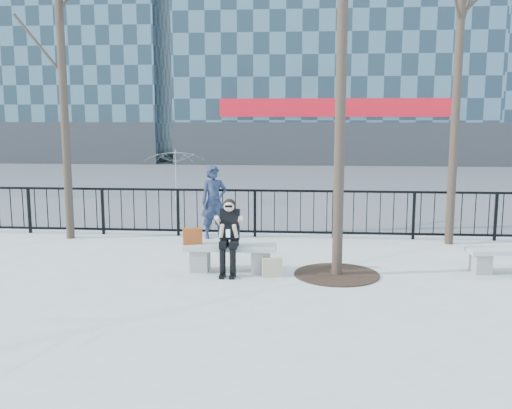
# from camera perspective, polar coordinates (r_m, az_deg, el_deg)

# --- Properties ---
(ground) EXTENTS (120.00, 120.00, 0.00)m
(ground) POSITION_cam_1_polar(r_m,az_deg,el_deg) (10.37, -2.57, -6.68)
(ground) COLOR #A6A5A0
(ground) RESTS_ON ground
(street_surface) EXTENTS (60.00, 23.00, 0.01)m
(street_surface) POSITION_cam_1_polar(r_m,az_deg,el_deg) (25.10, 1.67, 2.55)
(street_surface) COLOR #474747
(street_surface) RESTS_ON ground
(railing) EXTENTS (14.00, 0.06, 1.10)m
(railing) POSITION_cam_1_polar(r_m,az_deg,el_deg) (13.16, -0.98, -0.85)
(railing) COLOR black
(railing) RESTS_ON ground
(tree_left) EXTENTS (2.80, 2.80, 6.50)m
(tree_left) POSITION_cam_1_polar(r_m,az_deg,el_deg) (13.63, -19.05, 17.20)
(tree_left) COLOR black
(tree_left) RESTS_ON ground
(tree_grate) EXTENTS (1.50, 1.50, 0.02)m
(tree_grate) POSITION_cam_1_polar(r_m,az_deg,el_deg) (10.21, 8.07, -6.93)
(tree_grate) COLOR black
(tree_grate) RESTS_ON ground
(bench_main) EXTENTS (1.65, 0.46, 0.49)m
(bench_main) POSITION_cam_1_polar(r_m,az_deg,el_deg) (10.29, -2.58, -5.06)
(bench_main) COLOR slate
(bench_main) RESTS_ON ground
(bench_second) EXTENTS (1.50, 0.42, 0.45)m
(bench_second) POSITION_cam_1_polar(r_m,az_deg,el_deg) (11.12, 24.06, -4.92)
(bench_second) COLOR slate
(bench_second) RESTS_ON ground
(seated_woman) EXTENTS (0.50, 0.64, 1.34)m
(seated_woman) POSITION_cam_1_polar(r_m,az_deg,el_deg) (10.05, -2.71, -3.24)
(seated_woman) COLOR black
(seated_woman) RESTS_ON ground
(handbag) EXTENTS (0.37, 0.24, 0.28)m
(handbag) POSITION_cam_1_polar(r_m,az_deg,el_deg) (10.34, -6.37, -3.16)
(handbag) COLOR #993D12
(handbag) RESTS_ON bench_main
(shopping_bag) EXTENTS (0.37, 0.19, 0.33)m
(shopping_bag) POSITION_cam_1_polar(r_m,az_deg,el_deg) (9.98, 1.62, -6.31)
(shopping_bag) COLOR #CBBA8F
(shopping_bag) RESTS_ON ground
(standing_man) EXTENTS (0.72, 0.61, 1.67)m
(standing_man) POSITION_cam_1_polar(r_m,az_deg,el_deg) (13.01, -4.23, 0.26)
(standing_man) COLOR black
(standing_man) RESTS_ON ground
(vendor_umbrella) EXTENTS (2.46, 2.48, 1.75)m
(vendor_umbrella) POSITION_cam_1_polar(r_m,az_deg,el_deg) (17.99, -8.10, 2.73)
(vendor_umbrella) COLOR yellow
(vendor_umbrella) RESTS_ON ground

